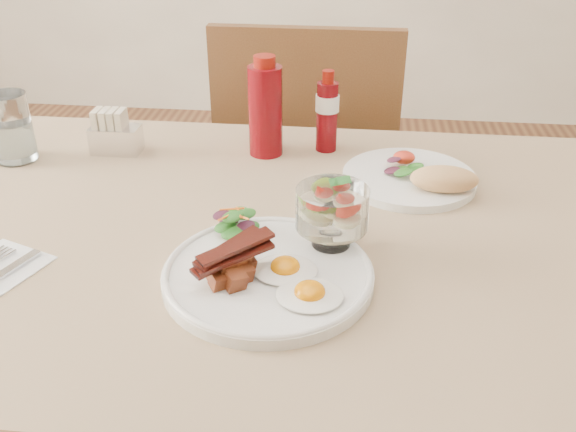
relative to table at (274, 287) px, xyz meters
name	(u,v)px	position (x,y,z in m)	size (l,w,h in m)	color
table	(274,287)	(0.00, 0.00, 0.00)	(1.33, 0.88, 0.75)	brown
chair_far	(308,178)	(0.00, 0.66, -0.14)	(0.42, 0.42, 0.93)	brown
main_plate	(268,275)	(0.01, -0.11, 0.10)	(0.28, 0.28, 0.02)	white
fried_eggs	(297,281)	(0.05, -0.14, 0.11)	(0.14, 0.15, 0.02)	white
bacon_potato_pile	(233,263)	(-0.03, -0.13, 0.13)	(0.10, 0.10, 0.05)	brown
side_salad	(236,223)	(-0.05, -0.02, 0.12)	(0.07, 0.07, 0.04)	#1A5316
fruit_cup	(332,209)	(0.09, -0.03, 0.16)	(0.10, 0.10, 0.10)	white
second_plate	(417,177)	(0.22, 0.20, 0.10)	(0.23, 0.23, 0.06)	white
ketchup_bottle	(265,109)	(-0.05, 0.30, 0.18)	(0.08, 0.08, 0.19)	#5F050B
hot_sauce_bottle	(327,112)	(0.06, 0.33, 0.16)	(0.05, 0.05, 0.15)	#5F050B
sugar_caddy	(114,135)	(-0.34, 0.28, 0.12)	(0.09, 0.05, 0.08)	silver
water_glass	(12,132)	(-0.51, 0.22, 0.14)	(0.07, 0.07, 0.13)	white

